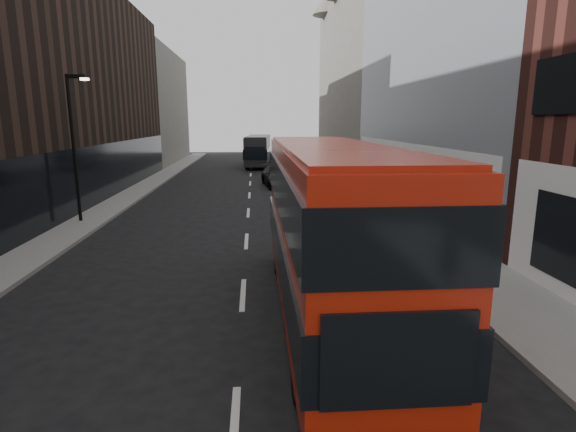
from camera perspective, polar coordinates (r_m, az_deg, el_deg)
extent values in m
cube|color=slate|center=(30.78, 9.17, 2.61)|extent=(3.00, 80.00, 0.15)
cube|color=slate|center=(31.11, -19.86, 2.14)|extent=(2.00, 80.00, 0.15)
cube|color=#9DA1A7|center=(28.28, 20.41, 21.44)|extent=(5.00, 22.00, 20.00)
cube|color=silver|center=(27.17, 14.63, 5.02)|extent=(0.35, 21.00, 3.80)
cube|color=#656159|center=(49.95, 8.99, 16.44)|extent=(5.00, 24.00, 18.00)
cube|color=black|center=(36.58, -23.98, 14.11)|extent=(5.00, 24.00, 14.00)
cube|color=#656159|center=(57.80, -16.55, 13.00)|extent=(5.00, 20.00, 13.00)
cylinder|color=black|center=(24.20, -25.55, 7.60)|extent=(0.16, 0.16, 7.00)
cube|color=black|center=(24.10, -25.38, 15.72)|extent=(0.90, 0.15, 0.18)
cube|color=#FFF2CC|center=(23.96, -24.43, 15.55)|extent=(0.35, 0.22, 0.12)
cube|color=#9E1909|center=(11.29, 5.36, -1.55)|extent=(2.51, 10.94, 3.98)
cube|color=black|center=(11.46, 5.30, -4.69)|extent=(2.63, 10.99, 1.09)
cube|color=black|center=(11.09, 5.46, 3.70)|extent=(2.63, 10.99, 1.09)
cube|color=black|center=(6.45, 13.80, -17.43)|extent=(2.11, 0.08, 1.39)
cube|color=black|center=(16.72, 2.19, 1.20)|extent=(2.11, 0.08, 1.39)
cube|color=#9E1909|center=(11.00, 5.57, 8.74)|extent=(2.41, 10.51, 0.12)
cylinder|color=black|center=(15.04, -1.15, -5.51)|extent=(0.30, 1.00, 0.99)
cylinder|color=black|center=(15.31, 7.09, -5.28)|extent=(0.30, 1.00, 0.99)
cylinder|color=black|center=(8.64, 1.61, -19.59)|extent=(0.30, 1.00, 0.99)
cylinder|color=black|center=(9.10, 16.18, -18.33)|extent=(0.30, 1.00, 0.99)
cube|color=black|center=(50.97, -3.81, 8.40)|extent=(3.06, 10.49, 2.92)
cube|color=black|center=(50.99, -3.81, 8.19)|extent=(3.19, 10.55, 1.04)
cube|color=black|center=(45.79, -4.21, 7.93)|extent=(2.00, 0.22, 1.32)
cube|color=black|center=(56.17, -3.49, 8.69)|extent=(2.00, 0.22, 1.32)
cube|color=black|center=(50.90, -3.84, 10.07)|extent=(2.94, 10.07, 0.12)
cylinder|color=black|center=(54.44, -4.67, 7.18)|extent=(0.35, 0.96, 0.94)
cylinder|color=black|center=(54.32, -2.49, 7.19)|extent=(0.35, 0.96, 0.94)
cylinder|color=black|center=(47.86, -5.27, 6.50)|extent=(0.35, 0.96, 0.94)
cylinder|color=black|center=(47.73, -2.80, 6.52)|extent=(0.35, 0.96, 0.94)
imported|color=black|center=(24.27, 4.13, 1.73)|extent=(1.79, 4.18, 1.41)
imported|color=#95979E|center=(27.61, 2.53, 3.10)|extent=(2.05, 4.72, 1.51)
imported|color=black|center=(35.18, -1.26, 5.09)|extent=(2.81, 5.63, 1.57)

